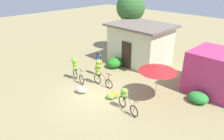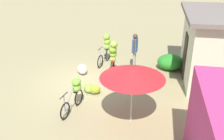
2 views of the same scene
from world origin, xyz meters
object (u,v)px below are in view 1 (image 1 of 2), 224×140
at_px(bicycle_center_loaded, 126,97).
at_px(shop_pink, 219,73).
at_px(tree_behind_building, 131,8).
at_px(bicycle_leftmost, 76,67).
at_px(bicycle_near_pile, 99,70).
at_px(market_umbrella, 158,68).
at_px(produce_sack, 81,90).
at_px(banana_pile_on_ground, 113,95).
at_px(person_vendor, 99,61).
at_px(building_low, 140,43).

bearing_deg(bicycle_center_loaded, shop_pink, 63.09).
xyz_separation_m(tree_behind_building, bicycle_center_loaded, (6.04, -7.39, -3.08)).
height_order(shop_pink, tree_behind_building, tree_behind_building).
height_order(bicycle_leftmost, bicycle_near_pile, bicycle_near_pile).
bearing_deg(shop_pink, bicycle_center_loaded, -116.91).
bearing_deg(market_umbrella, bicycle_leftmost, -159.41).
distance_m(market_umbrella, bicycle_center_loaded, 2.39).
height_order(bicycle_leftmost, bicycle_center_loaded, bicycle_leftmost).
bearing_deg(market_umbrella, bicycle_center_loaded, -102.04).
bearing_deg(produce_sack, bicycle_center_loaded, 11.99).
relative_size(banana_pile_on_ground, produce_sack, 1.18).
xyz_separation_m(tree_behind_building, person_vendor, (2.10, -5.65, -2.70)).
xyz_separation_m(bicycle_near_pile, banana_pile_on_ground, (1.72, -0.56, -0.86)).
relative_size(building_low, produce_sack, 6.57).
bearing_deg(person_vendor, bicycle_near_pile, -41.58).
bearing_deg(tree_behind_building, bicycle_leftmost, -77.98).
bearing_deg(person_vendor, market_umbrella, 4.35).
height_order(tree_behind_building, bicycle_center_loaded, tree_behind_building).
distance_m(tree_behind_building, bicycle_near_pile, 7.74).
bearing_deg(building_low, banana_pile_on_ground, -66.85).
distance_m(bicycle_center_loaded, person_vendor, 4.32).
distance_m(building_low, bicycle_center_loaded, 6.70).
xyz_separation_m(bicycle_near_pile, person_vendor, (-1.00, 0.88, 0.08)).
xyz_separation_m(market_umbrella, person_vendor, (-4.38, -0.33, -0.71)).
bearing_deg(bicycle_leftmost, bicycle_near_pile, 22.32).
relative_size(market_umbrella, person_vendor, 1.18).
relative_size(tree_behind_building, market_umbrella, 2.43).
xyz_separation_m(tree_behind_building, banana_pile_on_ground, (4.82, -7.09, -3.64)).
bearing_deg(produce_sack, shop_pink, 46.31).
distance_m(building_low, market_umbrella, 5.34).
xyz_separation_m(bicycle_leftmost, bicycle_center_loaded, (4.51, -0.21, -0.20)).
bearing_deg(market_umbrella, bicycle_near_pile, -160.23).
bearing_deg(market_umbrella, building_low, 137.84).
height_order(bicycle_center_loaded, produce_sack, bicycle_center_loaded).
xyz_separation_m(bicycle_leftmost, banana_pile_on_ground, (3.30, 0.08, -0.75)).
bearing_deg(banana_pile_on_ground, bicycle_leftmost, -178.58).
bearing_deg(bicycle_leftmost, building_low, 79.53).
bearing_deg(tree_behind_building, bicycle_near_pile, -64.61).
bearing_deg(bicycle_near_pile, person_vendor, 138.42).
relative_size(market_umbrella, banana_pile_on_ground, 2.52).
relative_size(produce_sack, person_vendor, 0.39).
distance_m(building_low, banana_pile_on_ground, 5.99).
height_order(building_low, tree_behind_building, tree_behind_building).
distance_m(building_low, person_vendor, 3.96).
relative_size(bicycle_near_pile, produce_sack, 2.39).
bearing_deg(tree_behind_building, building_low, -34.43).
relative_size(tree_behind_building, bicycle_leftmost, 3.12).
bearing_deg(bicycle_near_pile, banana_pile_on_ground, -18.10).
bearing_deg(person_vendor, shop_pink, 27.61).
bearing_deg(shop_pink, tree_behind_building, 165.68).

